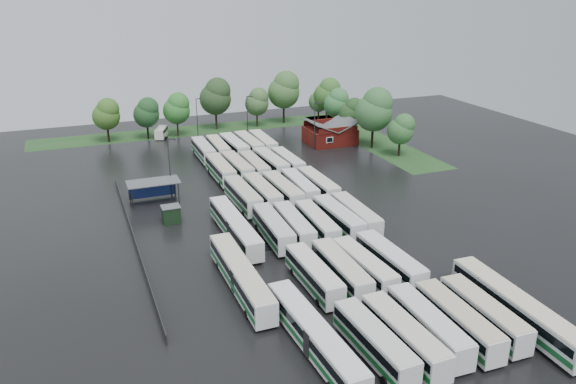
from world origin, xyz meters
name	(u,v)px	position (x,y,z in m)	size (l,w,h in m)	color
ground	(307,240)	(0.00, 0.00, 0.00)	(160.00, 160.00, 0.00)	black
brick_building	(330,135)	(24.00, 42.77, 1.87)	(10.07, 8.60, 5.39)	maroon
wash_shed	(153,184)	(-17.20, 22.02, 2.99)	(8.20, 4.20, 3.58)	#2D2D30
utility_hut	(171,214)	(-16.20, 12.60, 1.32)	(2.70, 2.20, 2.62)	black
grass_strip_north	(207,129)	(2.00, 64.80, 0.01)	(80.00, 10.00, 0.01)	#20441B
grass_strip_east	(370,139)	(34.00, 42.80, 0.01)	(10.00, 50.00, 0.01)	#20441B
west_fence	(134,238)	(-22.20, 8.00, 0.60)	(0.10, 50.00, 1.20)	#2D2D30
bus_r0c0	(374,342)	(-4.36, -26.03, 1.78)	(2.95, 11.75, 3.25)	silver
bus_r0c1	(404,336)	(-1.31, -26.28, 1.84)	(2.86, 12.06, 3.34)	silver
bus_r0c2	(428,325)	(1.81, -25.69, 1.83)	(2.85, 12.02, 3.33)	silver
bus_r0c3	(458,320)	(5.06, -26.06, 1.83)	(2.81, 11.99, 3.32)	silver
bus_r0c4	(484,313)	(8.35, -25.95, 1.80)	(2.76, 11.79, 3.27)	silver
bus_r1c0	(314,275)	(-4.41, -12.26, 1.78)	(2.55, 11.67, 3.24)	silver
bus_r1c1	(341,270)	(-1.06, -12.55, 1.83)	(2.75, 11.99, 3.33)	silver
bus_r1c2	(363,267)	(1.83, -12.68, 1.79)	(3.00, 11.80, 3.26)	silver
bus_r1c3	(390,261)	(5.39, -12.71, 1.87)	(2.93, 12.26, 3.39)	silver
bus_r2c0	(273,228)	(-4.33, 1.52, 1.83)	(2.98, 12.02, 3.32)	silver
bus_r2c1	(294,225)	(-1.35, 1.37, 1.79)	(3.03, 11.77, 3.25)	silver
bus_r2c2	(317,223)	(1.91, 0.85, 1.77)	(2.95, 11.68, 3.22)	silver
bus_r2c3	(338,218)	(5.39, 1.26, 1.85)	(2.80, 12.11, 3.36)	silver
bus_r2c4	(356,215)	(8.27, 1.38, 1.83)	(2.77, 12.02, 3.33)	silver
bus_r3c0	(243,196)	(-4.56, 14.65, 1.85)	(2.80, 12.13, 3.36)	silver
bus_r3c1	(262,193)	(-1.30, 14.85, 1.86)	(2.74, 12.17, 3.38)	silver
bus_r3c2	(283,191)	(2.03, 14.47, 1.87)	(2.86, 12.24, 3.39)	silver
bus_r3c3	(299,187)	(5.26, 15.14, 1.81)	(2.90, 11.88, 3.29)	silver
bus_r3c4	(318,185)	(8.42, 14.80, 1.84)	(2.60, 12.00, 3.34)	silver
bus_r4c0	(221,170)	(-4.42, 28.44, 1.85)	(2.62, 12.08, 3.36)	silver
bus_r4c1	(237,167)	(-1.26, 28.69, 1.85)	(2.90, 12.15, 3.36)	silver
bus_r4c2	(254,166)	(1.85, 28.21, 1.77)	(2.54, 11.58, 3.22)	silver
bus_r4c3	(271,163)	(5.17, 28.60, 1.87)	(2.97, 12.27, 3.40)	silver
bus_r4c4	(288,162)	(8.40, 28.38, 1.78)	(2.57, 11.67, 3.24)	silver
bus_r5c0	(204,150)	(-4.31, 41.73, 1.79)	(2.58, 11.69, 3.25)	silver
bus_r5c1	(218,148)	(-1.17, 42.17, 1.77)	(2.73, 11.62, 3.22)	silver
bus_r5c2	(234,147)	(2.04, 41.73, 1.87)	(2.99, 12.30, 3.40)	silver
bus_r5c3	(249,145)	(5.26, 42.09, 1.87)	(2.81, 12.23, 3.39)	silver
bus_r5c4	(263,143)	(8.33, 42.15, 1.84)	(2.77, 12.06, 3.35)	silver
artic_bus_west_a	(314,336)	(-9.23, -23.12, 1.80)	(3.16, 17.54, 3.24)	silver
artic_bus_west_b	(235,227)	(-9.07, 3.87, 1.80)	(2.66, 17.56, 3.25)	silver
artic_bus_west_c	(241,276)	(-12.35, -9.58, 1.86)	(2.64, 18.06, 3.35)	silver
artic_bus_east	(516,308)	(12.03, -26.43, 1.86)	(3.02, 18.15, 3.36)	silver
minibus	(161,132)	(-9.39, 60.97, 1.29)	(3.81, 5.69, 2.33)	silver
tree_north_0	(107,114)	(-20.64, 61.60, 6.29)	(5.91, 5.91, 9.79)	black
tree_north_1	(147,112)	(-12.18, 61.00, 6.07)	(5.69, 5.69, 9.43)	black
tree_north_2	(177,108)	(-5.46, 60.99, 6.46)	(6.06, 6.06, 10.04)	#39281C
tree_north_3	(216,96)	(4.46, 64.13, 7.90)	(7.41, 7.41, 12.28)	#2F2319
tree_north_4	(257,102)	(14.25, 62.92, 6.10)	(5.73, 5.73, 9.49)	#332316
tree_north_5	(285,90)	(21.69, 64.00, 8.31)	(7.80, 7.80, 12.92)	black
tree_north_6	(328,94)	(31.89, 60.70, 7.16)	(6.72, 6.72, 11.14)	#342315
tree_east_0	(402,129)	(33.16, 29.03, 5.64)	(5.32, 5.30, 8.78)	black
tree_east_1	(375,109)	(31.00, 36.16, 8.34)	(7.82, 7.82, 12.96)	black
tree_east_2	(352,112)	(30.77, 45.64, 5.81)	(5.49, 5.46, 9.05)	#3C2817
tree_east_3	(337,103)	(31.06, 53.90, 6.33)	(5.94, 5.94, 9.83)	black
tree_east_4	(320,100)	(30.49, 62.54, 5.39)	(5.10, 5.07, 8.39)	#322016
lamp_post_ne	(315,123)	(18.88, 39.36, 5.86)	(1.56, 0.30, 10.10)	#2D2D30
lamp_post_nw	(170,163)	(-14.04, 23.31, 5.71)	(1.51, 0.30, 9.84)	#2D2D30
lamp_post_back_w	(198,116)	(-2.11, 55.53, 5.47)	(1.45, 0.28, 9.43)	#2D2D30
lamp_post_back_e	(248,114)	(8.97, 54.11, 5.46)	(1.45, 0.28, 9.40)	#2D2D30
puddle_0	(383,318)	(-0.02, -20.58, 0.00)	(5.83, 5.83, 0.01)	black
puddle_1	(450,304)	(8.20, -20.90, 0.00)	(3.05, 3.05, 0.01)	black
puddle_2	(264,242)	(-5.73, 1.42, 0.00)	(5.61, 5.61, 0.01)	black
puddle_3	(349,247)	(4.36, -4.22, 0.00)	(3.55, 3.55, 0.01)	black
puddle_4	(503,288)	(16.04, -20.35, 0.00)	(2.56, 2.56, 0.01)	black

